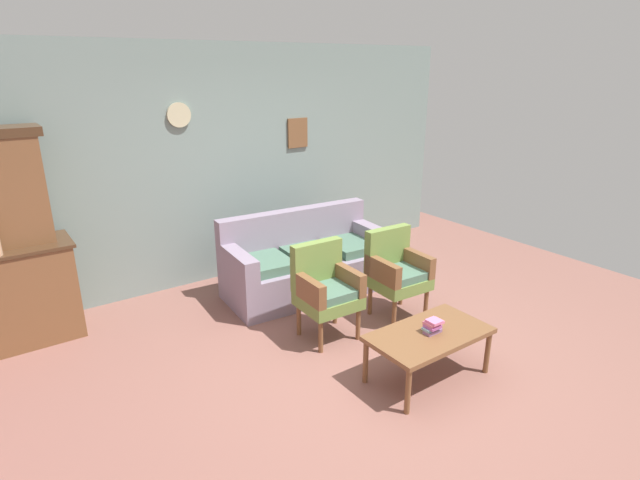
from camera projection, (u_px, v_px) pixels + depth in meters
ground_plane at (376, 367)px, 4.35m from camera, size 7.68×7.68×0.00m
wall_back_with_decor at (232, 164)px, 5.93m from camera, size 6.40×0.09×2.70m
side_cabinet at (9, 297)px, 4.59m from camera, size 1.16×0.55×0.93m
floral_couch at (306, 264)px, 5.72m from camera, size 1.90×0.93×0.90m
armchair_near_cabinet at (325, 287)px, 4.71m from camera, size 0.54×0.51×0.90m
armchair_near_couch_end at (396, 270)px, 5.11m from camera, size 0.54×0.51×0.90m
coffee_table at (429, 337)px, 4.09m from camera, size 1.00×0.56×0.42m
book_stack_on_table at (433, 326)px, 4.05m from camera, size 0.17×0.12×0.12m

